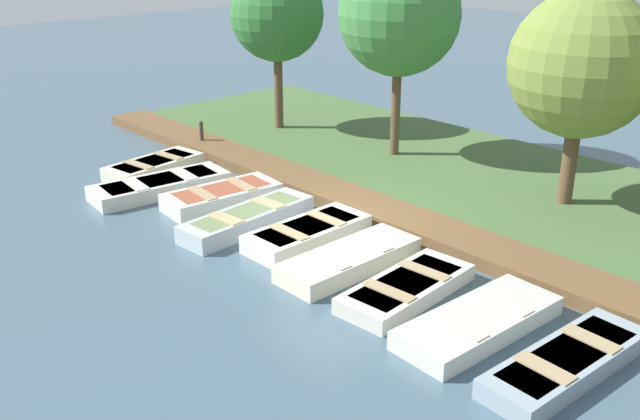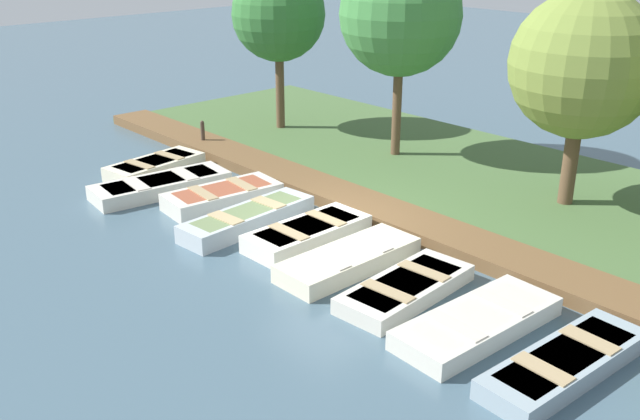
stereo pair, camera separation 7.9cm
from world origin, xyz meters
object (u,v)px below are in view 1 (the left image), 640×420
rowboat_2 (222,196)px  rowboat_8 (567,362)px  rowboat_3 (248,218)px  rowboat_5 (349,259)px  park_tree_far_left (277,15)px  park_tree_left (400,15)px  rowboat_7 (479,322)px  park_tree_center (582,65)px  mooring_post_near (202,135)px  rowboat_0 (154,167)px  rowboat_6 (407,288)px  rowboat_1 (160,186)px  rowboat_4 (308,233)px

rowboat_2 → rowboat_8: (0.23, 9.30, -0.05)m
rowboat_3 → rowboat_5: rowboat_3 is taller
park_tree_far_left → park_tree_left: 4.58m
rowboat_2 → rowboat_5: bearing=93.8°
rowboat_7 → park_tree_left: bearing=-126.9°
rowboat_5 → park_tree_center: park_tree_center is taller
park_tree_left → rowboat_7: bearing=50.3°
rowboat_8 → mooring_post_near: size_ratio=3.68×
park_tree_left → rowboat_0: bearing=-31.1°
park_tree_center → rowboat_8: bearing=30.0°
park_tree_far_left → park_tree_center: (-0.69, 9.92, -0.32)m
rowboat_6 → park_tree_far_left: 12.16m
park_tree_left → rowboat_3: bearing=10.7°
rowboat_1 → rowboat_3: (-0.28, 3.29, 0.02)m
rowboat_0 → park_tree_left: park_tree_left is taller
rowboat_1 → rowboat_4: rowboat_4 is taller
rowboat_7 → park_tree_far_left: size_ratio=0.61×
rowboat_5 → rowboat_6: 1.53m
rowboat_5 → park_tree_center: 7.02m
rowboat_4 → rowboat_0: bearing=-90.3°
rowboat_2 → park_tree_center: (-5.96, 5.73, 3.21)m
rowboat_7 → rowboat_4: bearing=-90.9°
mooring_post_near → rowboat_4: bearing=73.3°
rowboat_3 → park_tree_left: (-6.24, -1.18, 3.87)m
rowboat_7 → park_tree_left: 10.32m
rowboat_2 → rowboat_3: size_ratio=0.86×
rowboat_0 → rowboat_4: bearing=82.4°
rowboat_5 → park_tree_center: (-6.12, 1.19, 3.24)m
mooring_post_near → park_tree_center: (-3.72, 9.93, 2.98)m
park_tree_center → rowboat_1: bearing=-48.5°
rowboat_0 → mooring_post_near: mooring_post_near is taller
park_tree_center → mooring_post_near: bearing=-69.5°
rowboat_2 → park_tree_center: 8.87m
rowboat_7 → mooring_post_near: (-2.48, -11.89, 0.27)m
rowboat_5 → mooring_post_near: (-2.40, -8.74, 0.26)m
rowboat_6 → park_tree_center: (-6.16, -0.34, 3.27)m
rowboat_1 → park_tree_left: bearing=168.8°
rowboat_0 → park_tree_center: (-5.97, 8.92, 3.23)m
rowboat_2 → rowboat_5: 4.54m
rowboat_1 → rowboat_7: size_ratio=1.12×
rowboat_1 → rowboat_8: size_ratio=1.08×
rowboat_5 → park_tree_center: bearing=169.1°
park_tree_far_left → rowboat_8: bearing=67.8°
park_tree_left → rowboat_2: bearing=-3.3°
rowboat_5 → park_tree_far_left: bearing=-121.8°
rowboat_8 → park_tree_left: (-6.09, -8.96, 3.91)m
rowboat_7 → rowboat_2: bearing=-89.0°
rowboat_6 → mooring_post_near: size_ratio=3.27×
park_tree_left → rowboat_5: bearing=34.9°
rowboat_8 → rowboat_2: bearing=-88.0°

